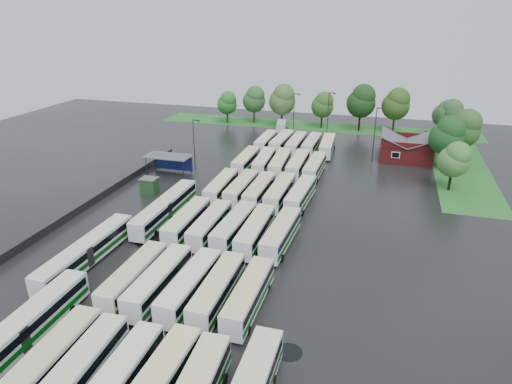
# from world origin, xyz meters

# --- Properties ---
(ground) EXTENTS (160.00, 160.00, 0.00)m
(ground) POSITION_xyz_m (0.00, 0.00, 0.00)
(ground) COLOR black
(ground) RESTS_ON ground
(brick_building) EXTENTS (10.07, 8.60, 5.39)m
(brick_building) POSITION_xyz_m (24.00, 42.77, 1.87)
(brick_building) COLOR maroon
(brick_building) RESTS_ON ground
(wash_shed) EXTENTS (8.20, 4.20, 3.58)m
(wash_shed) POSITION_xyz_m (-17.20, 22.02, 2.99)
(wash_shed) COLOR #2D2D30
(wash_shed) RESTS_ON ground
(utility_hut) EXTENTS (2.70, 2.20, 2.62)m
(utility_hut) POSITION_xyz_m (-16.20, 12.60, 1.32)
(utility_hut) COLOR #193C1A
(utility_hut) RESTS_ON ground
(grass_strip_north) EXTENTS (80.00, 10.00, 0.01)m
(grass_strip_north) POSITION_xyz_m (2.00, 64.80, 0.01)
(grass_strip_north) COLOR #246B24
(grass_strip_north) RESTS_ON ground
(grass_strip_east) EXTENTS (10.00, 50.00, 0.01)m
(grass_strip_east) POSITION_xyz_m (34.00, 42.80, 0.01)
(grass_strip_east) COLOR #246B24
(grass_strip_east) RESTS_ON ground
(west_fence) EXTENTS (0.10, 50.00, 1.20)m
(west_fence) POSITION_xyz_m (-22.20, 8.00, 0.60)
(west_fence) COLOR #2D2D30
(west_fence) RESTS_ON ground
(bus_r0c0) EXTENTS (2.75, 11.53, 3.19)m
(bus_r0c0) POSITION_xyz_m (-4.21, -25.74, 1.76)
(bus_r0c0) COLOR silver
(bus_r0c0) RESTS_ON ground
(bus_r0c1) EXTENTS (2.80, 11.22, 3.10)m
(bus_r0c1) POSITION_xyz_m (-1.35, -25.78, 1.70)
(bus_r0c1) COLOR silver
(bus_r0c1) RESTS_ON ground
(bus_r0c2) EXTENTS (2.50, 11.04, 3.06)m
(bus_r0c2) POSITION_xyz_m (2.10, -25.84, 1.68)
(bus_r0c2) COLOR silver
(bus_r0c2) RESTS_ON ground
(bus_r1c0) EXTENTS (2.41, 11.25, 3.13)m
(bus_r1c0) POSITION_xyz_m (-4.27, -12.65, 1.72)
(bus_r1c0) COLOR silver
(bus_r1c0) RESTS_ON ground
(bus_r1c1) EXTENTS (2.53, 11.43, 3.17)m
(bus_r1c1) POSITION_xyz_m (-1.35, -12.65, 1.75)
(bus_r1c1) COLOR silver
(bus_r1c1) RESTS_ON ground
(bus_r1c2) EXTENTS (2.70, 11.42, 3.16)m
(bus_r1c2) POSITION_xyz_m (2.14, -12.56, 1.74)
(bus_r1c2) COLOR silver
(bus_r1c2) RESTS_ON ground
(bus_r1c3) EXTENTS (2.44, 11.21, 3.12)m
(bus_r1c3) POSITION_xyz_m (5.09, -12.43, 1.72)
(bus_r1c3) COLOR silver
(bus_r1c3) RESTS_ON ground
(bus_r1c4) EXTENTS (2.41, 11.05, 3.07)m
(bus_r1c4) POSITION_xyz_m (8.39, -12.45, 1.69)
(bus_r1c4) COLOR silver
(bus_r1c4) RESTS_ON ground
(bus_r2c0) EXTENTS (2.47, 11.25, 3.13)m
(bus_r2c0) POSITION_xyz_m (-4.43, 1.29, 1.72)
(bus_r2c0) COLOR silver
(bus_r2c0) RESTS_ON ground
(bus_r2c1) EXTENTS (2.40, 11.05, 3.07)m
(bus_r2c1) POSITION_xyz_m (-1.16, 1.26, 1.69)
(bus_r2c1) COLOR silver
(bus_r2c1) RESTS_ON ground
(bus_r2c2) EXTENTS (2.85, 11.35, 3.13)m
(bus_r2c2) POSITION_xyz_m (2.11, 1.55, 1.72)
(bus_r2c2) COLOR silver
(bus_r2c2) RESTS_ON ground
(bus_r2c3) EXTENTS (2.45, 11.36, 3.16)m
(bus_r2c3) POSITION_xyz_m (5.10, 1.14, 1.74)
(bus_r2c3) COLOR silver
(bus_r2c3) RESTS_ON ground
(bus_r2c4) EXTENTS (2.87, 11.41, 3.15)m
(bus_r2c4) POSITION_xyz_m (8.39, 1.29, 1.73)
(bus_r2c4) COLOR silver
(bus_r2c4) RESTS_ON ground
(bus_r3c0) EXTENTS (2.60, 11.04, 3.06)m
(bus_r3c0) POSITION_xyz_m (-4.46, 14.50, 1.68)
(bus_r3c0) COLOR silver
(bus_r3c0) RESTS_ON ground
(bus_r3c1) EXTENTS (2.48, 11.20, 3.11)m
(bus_r3c1) POSITION_xyz_m (-1.16, 14.69, 1.71)
(bus_r3c1) COLOR silver
(bus_r3c1) RESTS_ON ground
(bus_r3c2) EXTENTS (2.47, 11.01, 3.06)m
(bus_r3c2) POSITION_xyz_m (1.82, 14.57, 1.68)
(bus_r3c2) COLOR silver
(bus_r3c2) RESTS_ON ground
(bus_r3c3) EXTENTS (2.59, 11.42, 3.17)m
(bus_r3c3) POSITION_xyz_m (5.07, 14.68, 1.74)
(bus_r3c3) COLOR silver
(bus_r3c3) RESTS_ON ground
(bus_r3c4) EXTENTS (2.91, 11.27, 3.11)m
(bus_r3c4) POSITION_xyz_m (8.29, 14.62, 1.71)
(bus_r3c4) COLOR silver
(bus_r3c4) RESTS_ON ground
(bus_r4c0) EXTENTS (2.49, 11.21, 3.12)m
(bus_r4c0) POSITION_xyz_m (-4.58, 28.06, 1.71)
(bus_r4c0) COLOR silver
(bus_r4c0) RESTS_ON ground
(bus_r4c1) EXTENTS (2.89, 11.06, 3.05)m
(bus_r4c1) POSITION_xyz_m (-1.26, 28.58, 1.68)
(bus_r4c1) COLOR silver
(bus_r4c1) RESTS_ON ground
(bus_r4c2) EXTENTS (3.00, 11.50, 3.17)m
(bus_r4c2) POSITION_xyz_m (1.84, 28.25, 1.74)
(bus_r4c2) COLOR silver
(bus_r4c2) RESTS_ON ground
(bus_r4c3) EXTENTS (2.50, 11.32, 3.14)m
(bus_r4c3) POSITION_xyz_m (5.09, 28.55, 1.73)
(bus_r4c3) COLOR silver
(bus_r4c3) RESTS_ON ground
(bus_r4c4) EXTENTS (2.59, 11.09, 3.07)m
(bus_r4c4) POSITION_xyz_m (8.21, 28.12, 1.69)
(bus_r4c4) COLOR silver
(bus_r4c4) RESTS_ON ground
(bus_r5c0) EXTENTS (2.39, 10.90, 3.03)m
(bus_r5c0) POSITION_xyz_m (-4.47, 41.78, 1.67)
(bus_r5c0) COLOR silver
(bus_r5c0) RESTS_ON ground
(bus_r5c1) EXTENTS (2.91, 11.51, 3.18)m
(bus_r5c1) POSITION_xyz_m (-1.09, 42.10, 1.75)
(bus_r5c1) COLOR silver
(bus_r5c1) RESTS_ON ground
(bus_r5c2) EXTENTS (2.51, 11.33, 3.15)m
(bus_r5c2) POSITION_xyz_m (2.07, 41.69, 1.73)
(bus_r5c2) COLOR silver
(bus_r5c2) RESTS_ON ground
(bus_r5c3) EXTENTS (2.52, 11.06, 3.07)m
(bus_r5c3) POSITION_xyz_m (5.23, 42.27, 1.69)
(bus_r5c3) COLOR silver
(bus_r5c3) RESTS_ON ground
(bus_r5c4) EXTENTS (2.87, 11.29, 3.11)m
(bus_r5c4) POSITION_xyz_m (8.48, 42.12, 1.71)
(bus_r5c4) COLOR silver
(bus_r5c4) RESTS_ON ground
(artic_bus_west_a) EXTENTS (2.66, 16.58, 3.07)m
(artic_bus_west_a) POSITION_xyz_m (-9.28, -23.24, 1.70)
(artic_bus_west_a) COLOR silver
(artic_bus_west_a) RESTS_ON ground
(artic_bus_west_b) EXTENTS (2.37, 16.58, 3.08)m
(artic_bus_west_b) POSITION_xyz_m (-9.25, 4.52, 1.71)
(artic_bus_west_b) COLOR silver
(artic_bus_west_b) RESTS_ON ground
(artic_bus_west_c) EXTENTS (2.55, 16.37, 3.03)m
(artic_bus_west_c) POSITION_xyz_m (-12.35, -9.49, 1.68)
(artic_bus_west_c) COLOR silver
(artic_bus_west_c) RESTS_ON ground
(minibus) EXTENTS (3.02, 6.00, 2.50)m
(minibus) POSITION_xyz_m (-4.76, 57.24, 1.39)
(minibus) COLOR silver
(minibus) RESTS_ON ground
(tree_north_0) EXTENTS (5.08, 5.07, 8.40)m
(tree_north_0) POSITION_xyz_m (-20.15, 61.66, 5.40)
(tree_north_0) COLOR #2F2213
(tree_north_0) RESTS_ON ground
(tree_north_1) EXTENTS (5.86, 5.86, 9.70)m
(tree_north_1) POSITION_xyz_m (-13.57, 63.97, 6.24)
(tree_north_1) COLOR #3B2112
(tree_north_1) RESTS_ON ground
(tree_north_2) EXTENTS (6.56, 6.56, 10.87)m
(tree_north_2) POSITION_xyz_m (-5.64, 61.83, 6.99)
(tree_north_2) COLOR black
(tree_north_2) RESTS_ON ground
(tree_north_3) EXTENTS (5.52, 5.52, 9.14)m
(tree_north_3) POSITION_xyz_m (4.15, 63.70, 5.88)
(tree_north_3) COLOR black
(tree_north_3) RESTS_ON ground
(tree_north_4) EXTENTS (6.91, 6.91, 11.44)m
(tree_north_4) POSITION_xyz_m (13.46, 63.34, 7.36)
(tree_north_4) COLOR black
(tree_north_4) RESTS_ON ground
(tree_north_5) EXTENTS (6.54, 6.54, 10.84)m
(tree_north_5) POSITION_xyz_m (21.48, 64.02, 6.97)
(tree_north_5) COLOR #31221A
(tree_north_5) RESTS_ON ground
(tree_north_6) EXTENTS (5.36, 5.35, 8.86)m
(tree_north_6) POSITION_xyz_m (32.31, 62.16, 5.70)
(tree_north_6) COLOR black
(tree_north_6) RESTS_ON ground
(tree_east_0) EXTENTS (5.09, 5.09, 8.42)m
(tree_east_0) POSITION_xyz_m (30.90, 27.66, 5.41)
(tree_east_0) COLOR black
(tree_east_0) RESTS_ON ground
(tree_east_1) EXTENTS (6.26, 6.26, 10.36)m
(tree_east_1) POSITION_xyz_m (30.59, 38.16, 6.67)
(tree_east_1) COLOR #382817
(tree_east_1) RESTS_ON ground
(tree_east_2) EXTENTS (6.39, 6.39, 10.58)m
(tree_east_2) POSITION_xyz_m (34.05, 43.97, 6.81)
(tree_east_2) COLOR #3C2814
(tree_east_2) RESTS_ON ground
(tree_east_3) EXTENTS (5.37, 5.37, 8.89)m
(tree_east_3) POSITION_xyz_m (33.03, 54.32, 5.71)
(tree_east_3) COLOR black
(tree_east_3) RESTS_ON ground
(tree_east_4) EXTENTS (5.74, 5.74, 9.51)m
(tree_east_4) POSITION_xyz_m (33.07, 60.34, 6.11)
(tree_east_4) COLOR black
(tree_east_4) RESTS_ON ground
(lamp_post_ne) EXTENTS (1.64, 0.32, 10.64)m
(lamp_post_ne) POSITION_xyz_m (17.82, 39.89, 6.18)
(lamp_post_ne) COLOR #2D2D30
(lamp_post_ne) RESTS_ON ground
(lamp_post_nw) EXTENTS (1.46, 0.29, 9.51)m
(lamp_post_nw) POSITION_xyz_m (-13.63, 25.48, 5.52)
(lamp_post_nw) COLOR #2D2D30
(lamp_post_nw) RESTS_ON ground
(lamp_post_back_w) EXTENTS (1.49, 0.29, 9.71)m
(lamp_post_back_w) POSITION_xyz_m (-1.36, 55.59, 5.63)
(lamp_post_back_w) COLOR #2D2D30
(lamp_post_back_w) RESTS_ON ground
(lamp_post_back_e) EXTENTS (1.61, 0.31, 10.45)m
(lamp_post_back_e) POSITION_xyz_m (6.74, 54.92, 6.07)
(lamp_post_back_e) COLOR #2D2D30
(lamp_post_back_e) RESTS_ON ground
(puddle_0) EXTENTS (3.89, 3.89, 0.01)m
(puddle_0) POSITION_xyz_m (-1.39, -19.32, 0.00)
(puddle_0) COLOR black
(puddle_0) RESTS_ON ground
(puddle_1) EXTENTS (4.13, 4.13, 0.01)m
(puddle_1) POSITION_xyz_m (6.14, -20.18, 0.00)
(puddle_1) COLOR black
(puddle_1) RESTS_ON ground
(puddle_2) EXTENTS (7.54, 7.54, 0.01)m
(puddle_2) POSITION_xyz_m (-7.06, -0.78, 0.00)
(puddle_2) COLOR black
(puddle_2) RESTS_ON ground
(puddle_3) EXTENTS (4.55, 4.55, 0.01)m
(puddle_3) POSITION_xyz_m (3.66, -2.00, 0.00)
(puddle_3) COLOR black
(puddle_3) RESTS_ON ground
(puddle_4) EXTENTS (2.45, 2.45, 0.01)m
(puddle_4) POSITION_xyz_m (13.56, -17.29, 0.00)
(puddle_4) COLOR black
(puddle_4) RESTS_ON ground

